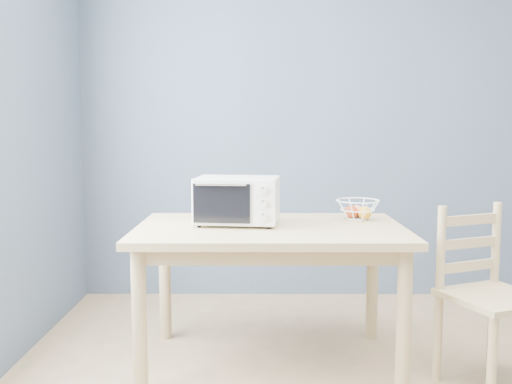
{
  "coord_description": "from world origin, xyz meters",
  "views": [
    {
      "loc": [
        -0.7,
        -1.98,
        1.27
      ],
      "look_at": [
        -0.71,
        0.97,
        0.93
      ],
      "focal_mm": 40.0,
      "sensor_mm": 36.0,
      "label": 1
    }
  ],
  "objects_px": {
    "dining_table": "(270,245)",
    "fruit_basket": "(358,210)",
    "toaster_oven": "(234,200)",
    "dining_chair": "(487,299)"
  },
  "relations": [
    {
      "from": "dining_table",
      "to": "fruit_basket",
      "type": "xyz_separation_m",
      "value": [
        0.49,
        0.21,
        0.16
      ]
    },
    {
      "from": "toaster_oven",
      "to": "dining_chair",
      "type": "relative_size",
      "value": 0.52
    },
    {
      "from": "fruit_basket",
      "to": "dining_chair",
      "type": "relative_size",
      "value": 0.34
    },
    {
      "from": "toaster_oven",
      "to": "dining_table",
      "type": "bearing_deg",
      "value": -6.93
    },
    {
      "from": "fruit_basket",
      "to": "dining_chair",
      "type": "distance_m",
      "value": 0.82
    },
    {
      "from": "dining_table",
      "to": "dining_chair",
      "type": "relative_size",
      "value": 1.58
    },
    {
      "from": "dining_table",
      "to": "dining_chair",
      "type": "distance_m",
      "value": 1.1
    },
    {
      "from": "toaster_oven",
      "to": "dining_chair",
      "type": "distance_m",
      "value": 1.36
    },
    {
      "from": "dining_table",
      "to": "dining_chair",
      "type": "xyz_separation_m",
      "value": [
        1.05,
        -0.26,
        -0.21
      ]
    },
    {
      "from": "toaster_oven",
      "to": "fruit_basket",
      "type": "height_order",
      "value": "toaster_oven"
    }
  ]
}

